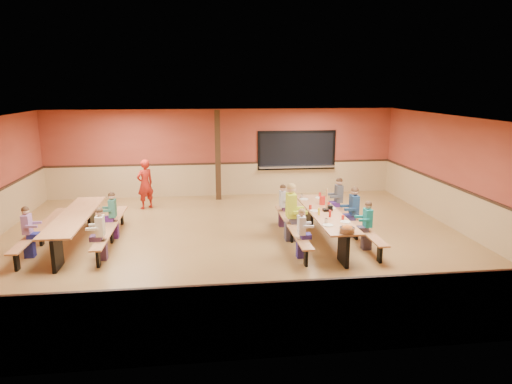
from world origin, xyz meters
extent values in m
plane|color=olive|center=(0.00, 0.00, 0.00)|extent=(12.00, 12.00, 0.00)
cube|color=#963D2B|center=(0.00, 5.00, 1.50)|extent=(12.00, 0.04, 3.00)
cube|color=#963D2B|center=(0.00, -5.00, 1.50)|extent=(12.00, 0.04, 3.00)
cube|color=#963D2B|center=(6.00, 0.00, 1.50)|extent=(0.04, 10.00, 3.00)
cube|color=white|center=(0.00, 0.00, 3.00)|extent=(12.00, 10.00, 0.04)
cube|color=black|center=(2.60, 4.97, 1.55)|extent=(2.60, 0.06, 1.20)
cube|color=silver|center=(2.60, 4.88, 0.98)|extent=(2.70, 0.28, 0.06)
cube|color=black|center=(-0.20, 4.40, 1.50)|extent=(0.18, 0.18, 3.00)
cube|color=#B97849|center=(2.24, -0.17, 0.72)|extent=(0.75, 3.60, 0.04)
cube|color=black|center=(2.24, -1.72, 0.35)|extent=(0.08, 0.60, 0.70)
cube|color=black|center=(2.24, 1.38, 0.35)|extent=(0.08, 0.60, 0.70)
cube|color=#B97849|center=(1.41, -0.17, 0.43)|extent=(0.26, 3.60, 0.04)
cube|color=black|center=(1.41, -0.17, 0.21)|extent=(0.06, 0.18, 0.41)
cube|color=#B97849|center=(3.06, -0.17, 0.43)|extent=(0.26, 3.60, 0.04)
cube|color=black|center=(3.06, -0.17, 0.21)|extent=(0.06, 0.18, 0.41)
cube|color=#B97849|center=(-3.82, 0.32, 0.72)|extent=(0.75, 3.60, 0.04)
cube|color=black|center=(-3.82, -1.23, 0.35)|extent=(0.08, 0.60, 0.70)
cube|color=black|center=(-3.82, 1.87, 0.35)|extent=(0.08, 0.60, 0.70)
cube|color=#B97849|center=(-4.65, 0.32, 0.43)|extent=(0.26, 3.60, 0.04)
cube|color=black|center=(-4.65, 0.32, 0.21)|extent=(0.06, 0.18, 0.41)
cube|color=#B97849|center=(-3.00, 0.32, 0.43)|extent=(0.26, 3.60, 0.04)
cube|color=black|center=(-3.00, 0.32, 0.21)|extent=(0.06, 0.18, 0.41)
imported|color=#A31D12|center=(-2.51, 3.49, 0.78)|extent=(0.67, 0.64, 1.55)
cylinder|color=red|center=(2.36, 0.53, 0.85)|extent=(0.16, 0.16, 0.22)
cube|color=black|center=(2.41, -0.05, 0.80)|extent=(0.10, 0.14, 0.13)
cylinder|color=yellow|center=(2.02, -0.41, 0.82)|extent=(0.06, 0.06, 0.17)
cylinder|color=#B2140F|center=(2.23, -0.63, 0.82)|extent=(0.06, 0.06, 0.17)
cube|color=black|center=(2.29, -0.10, 0.77)|extent=(0.16, 0.16, 0.06)
cube|color=#B97849|center=(2.29, -0.10, 1.05)|extent=(0.02, 0.09, 0.50)
camera|label=1|loc=(-0.76, -10.71, 3.79)|focal=32.00mm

